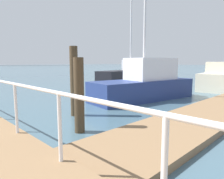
{
  "coord_description": "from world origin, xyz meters",
  "views": [
    {
      "loc": [
        -4.67,
        4.08,
        1.9
      ],
      "look_at": [
        0.68,
        9.51,
        0.88
      ],
      "focal_mm": 32.86,
      "sensor_mm": 36.0,
      "label": 1
    }
  ],
  "objects": [
    {
      "name": "boardwalk_railing",
      "position": [
        -3.15,
        7.62,
        1.25
      ],
      "size": [
        0.06,
        23.05,
        1.08
      ],
      "color": "white",
      "rests_on": "boardwalk"
    },
    {
      "name": "moored_boat_3",
      "position": [
        7.78,
        14.56,
        0.82
      ],
      "size": [
        6.84,
        2.31,
        6.67
      ],
      "color": "black",
      "rests_on": "ground_plane"
    },
    {
      "name": "ground_plane",
      "position": [
        0.0,
        20.0,
        0.0
      ],
      "size": [
        300.0,
        300.0,
        0.0
      ],
      "primitive_type": "plane",
      "color": "#476675"
    },
    {
      "name": "dock_piling_4",
      "position": [
        -0.57,
        10.15,
        1.23
      ],
      "size": [
        0.28,
        0.28,
        2.45
      ],
      "primitive_type": "cylinder",
      "color": "#473826",
      "rests_on": "ground_plane"
    },
    {
      "name": "moored_boat_4",
      "position": [
        11.31,
        9.22,
        0.73
      ],
      "size": [
        6.15,
        2.54,
        1.93
      ],
      "color": "beige",
      "rests_on": "ground_plane"
    },
    {
      "name": "floating_dock",
      "position": [
        2.34,
        6.72,
        0.09
      ],
      "size": [
        11.69,
        2.0,
        0.18
      ],
      "primitive_type": "cube",
      "color": "#93704C",
      "rests_on": "ground_plane"
    },
    {
      "name": "dock_piling_2",
      "position": [
        -1.5,
        8.55,
        1.01
      ],
      "size": [
        0.27,
        0.27,
        2.03
      ],
      "primitive_type": "cylinder",
      "color": "#473826",
      "rests_on": "ground_plane"
    },
    {
      "name": "moored_boat_1",
      "position": [
        3.91,
        10.34,
        0.82
      ],
      "size": [
        5.94,
        2.72,
        7.78
      ],
      "color": "navy",
      "rests_on": "ground_plane"
    }
  ]
}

